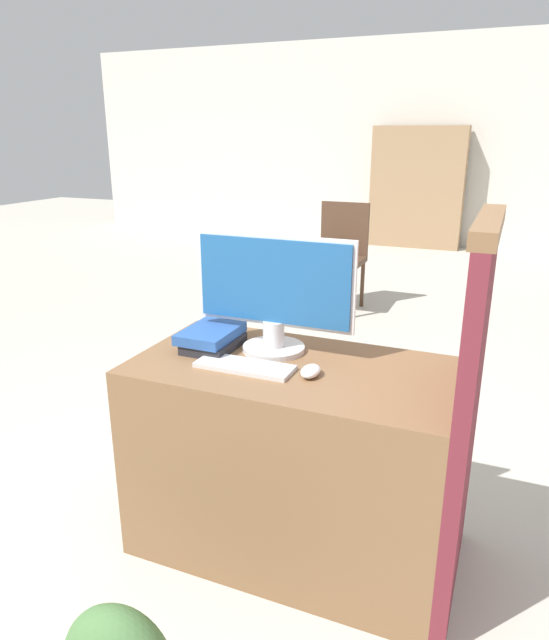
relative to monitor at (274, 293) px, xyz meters
The scene contains 10 objects.
ground_plane 1.07m from the monitor, 74.05° to the right, with size 20.00×20.00×0.00m, color #BCB7A8.
wall_back 6.61m from the monitor, 88.97° to the left, with size 12.00×0.06×2.80m.
desk 0.62m from the monitor, 41.25° to the right, with size 1.14×0.62×0.75m.
carrel_divider 0.79m from the monitor, ahead, with size 0.07×0.62×1.31m.
monitor is the anchor object (origin of this frame).
keyboard 0.30m from the monitor, 97.86° to the right, with size 0.35×0.12×0.02m.
mouse 0.34m from the monitor, 39.88° to the right, with size 0.06×0.10×0.04m.
book_stack 0.30m from the monitor, 164.65° to the right, with size 0.19×0.26×0.08m.
far_chair 3.14m from the monitor, 101.70° to the left, with size 0.44×0.44×0.95m.
bookshelf_far 6.38m from the monitor, 94.64° to the left, with size 1.26×0.32×1.64m.
Camera 1 is at (0.66, -1.44, 1.53)m, focal length 32.00 mm.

